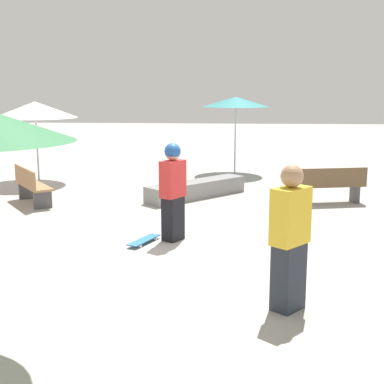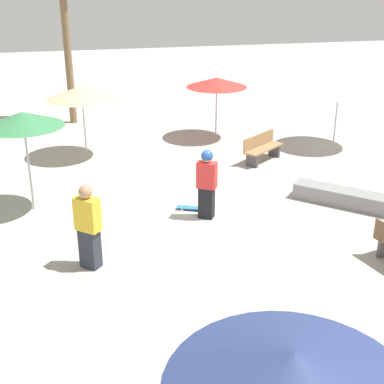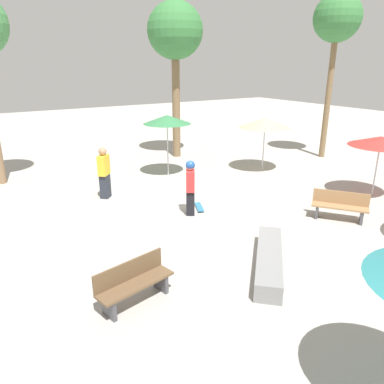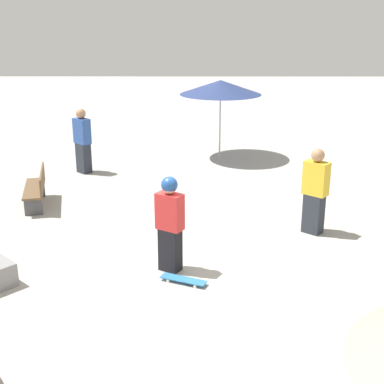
{
  "view_description": "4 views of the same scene",
  "coord_description": "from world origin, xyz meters",
  "px_view_note": "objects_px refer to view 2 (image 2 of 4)",
  "views": [
    {
      "loc": [
        -0.51,
        9.16,
        2.68
      ],
      "look_at": [
        0.14,
        0.19,
        0.89
      ],
      "focal_mm": 50.0,
      "sensor_mm": 36.0,
      "label": 1
    },
    {
      "loc": [
        -10.91,
        3.12,
        5.64
      ],
      "look_at": [
        0.25,
        0.5,
        0.8
      ],
      "focal_mm": 50.0,
      "sensor_mm": 36.0,
      "label": 2
    },
    {
      "loc": [
        -5.22,
        -9.13,
        4.5
      ],
      "look_at": [
        0.59,
        0.16,
        0.69
      ],
      "focal_mm": 35.0,
      "sensor_mm": 36.0,
      "label": 3
    },
    {
      "loc": [
        9.03,
        0.49,
        4.32
      ],
      "look_at": [
        0.33,
        0.47,
        1.4
      ],
      "focal_mm": 50.0,
      "sensor_mm": 36.0,
      "label": 4
    }
  ],
  "objects_px": {
    "concrete_ledge": "(349,198)",
    "shade_umbrella_green": "(23,119)",
    "bystander_watching": "(88,227)",
    "skateboard": "(192,208)",
    "bench_far": "(262,148)",
    "shade_umbrella_red": "(217,82)",
    "skater_main": "(207,182)",
    "shade_umbrella_white": "(339,86)",
    "shade_umbrella_tan": "(82,92)",
    "shade_umbrella_navy": "(294,372)"
  },
  "relations": [
    {
      "from": "shade_umbrella_tan",
      "to": "concrete_ledge",
      "type": "bearing_deg",
      "value": -131.09
    },
    {
      "from": "shade_umbrella_red",
      "to": "shade_umbrella_white",
      "type": "relative_size",
      "value": 0.92
    },
    {
      "from": "bystander_watching",
      "to": "skater_main",
      "type": "bearing_deg",
      "value": -108.0
    },
    {
      "from": "skateboard",
      "to": "shade_umbrella_tan",
      "type": "height_order",
      "value": "shade_umbrella_tan"
    },
    {
      "from": "skater_main",
      "to": "shade_umbrella_white",
      "type": "bearing_deg",
      "value": -109.9
    },
    {
      "from": "shade_umbrella_white",
      "to": "skateboard",
      "type": "bearing_deg",
      "value": 124.15
    },
    {
      "from": "concrete_ledge",
      "to": "shade_umbrella_white",
      "type": "height_order",
      "value": "shade_umbrella_white"
    },
    {
      "from": "shade_umbrella_navy",
      "to": "shade_umbrella_tan",
      "type": "height_order",
      "value": "shade_umbrella_navy"
    },
    {
      "from": "bystander_watching",
      "to": "skateboard",
      "type": "bearing_deg",
      "value": -98.97
    },
    {
      "from": "concrete_ledge",
      "to": "bench_far",
      "type": "xyz_separation_m",
      "value": [
        3.75,
        0.99,
        0.22
      ]
    },
    {
      "from": "skateboard",
      "to": "shade_umbrella_red",
      "type": "bearing_deg",
      "value": -87.82
    },
    {
      "from": "skateboard",
      "to": "bystander_watching",
      "type": "distance_m",
      "value": 3.53
    },
    {
      "from": "shade_umbrella_white",
      "to": "bystander_watching",
      "type": "distance_m",
      "value": 10.58
    },
    {
      "from": "shade_umbrella_red",
      "to": "shade_umbrella_white",
      "type": "xyz_separation_m",
      "value": [
        -1.88,
        -3.63,
        0.06
      ]
    },
    {
      "from": "shade_umbrella_green",
      "to": "shade_umbrella_red",
      "type": "bearing_deg",
      "value": -51.36
    },
    {
      "from": "concrete_ledge",
      "to": "shade_umbrella_green",
      "type": "relative_size",
      "value": 0.98
    },
    {
      "from": "skater_main",
      "to": "skateboard",
      "type": "distance_m",
      "value": 1.03
    },
    {
      "from": "skater_main",
      "to": "concrete_ledge",
      "type": "relative_size",
      "value": 0.71
    },
    {
      "from": "skater_main",
      "to": "bystander_watching",
      "type": "relative_size",
      "value": 0.96
    },
    {
      "from": "shade_umbrella_red",
      "to": "bystander_watching",
      "type": "xyz_separation_m",
      "value": [
        -8.06,
        4.87,
        -1.08
      ]
    },
    {
      "from": "shade_umbrella_tan",
      "to": "shade_umbrella_green",
      "type": "bearing_deg",
      "value": 158.78
    },
    {
      "from": "skateboard",
      "to": "bystander_watching",
      "type": "bearing_deg",
      "value": 62.93
    },
    {
      "from": "concrete_ledge",
      "to": "shade_umbrella_navy",
      "type": "height_order",
      "value": "shade_umbrella_navy"
    },
    {
      "from": "bench_far",
      "to": "shade_umbrella_green",
      "type": "bearing_deg",
      "value": -19.2
    },
    {
      "from": "concrete_ledge",
      "to": "shade_umbrella_green",
      "type": "distance_m",
      "value": 8.28
    },
    {
      "from": "skater_main",
      "to": "shade_umbrella_navy",
      "type": "distance_m",
      "value": 8.0
    },
    {
      "from": "skater_main",
      "to": "shade_umbrella_tan",
      "type": "xyz_separation_m",
      "value": [
        5.34,
        2.61,
        1.13
      ]
    },
    {
      "from": "skateboard",
      "to": "bench_far",
      "type": "height_order",
      "value": "bench_far"
    },
    {
      "from": "shade_umbrella_green",
      "to": "shade_umbrella_white",
      "type": "height_order",
      "value": "shade_umbrella_green"
    },
    {
      "from": "concrete_ledge",
      "to": "shade_umbrella_navy",
      "type": "bearing_deg",
      "value": 147.06
    },
    {
      "from": "shade_umbrella_tan",
      "to": "skateboard",
      "type": "bearing_deg",
      "value": -153.96
    },
    {
      "from": "shade_umbrella_red",
      "to": "bystander_watching",
      "type": "height_order",
      "value": "shade_umbrella_red"
    },
    {
      "from": "bystander_watching",
      "to": "shade_umbrella_tan",
      "type": "bearing_deg",
      "value": -50.94
    },
    {
      "from": "concrete_ledge",
      "to": "bystander_watching",
      "type": "height_order",
      "value": "bystander_watching"
    },
    {
      "from": "shade_umbrella_white",
      "to": "skater_main",
      "type": "bearing_deg",
      "value": 128.42
    },
    {
      "from": "shade_umbrella_green",
      "to": "shade_umbrella_red",
      "type": "xyz_separation_m",
      "value": [
        4.89,
        -6.12,
        -0.35
      ]
    },
    {
      "from": "shade_umbrella_green",
      "to": "bystander_watching",
      "type": "height_order",
      "value": "shade_umbrella_green"
    },
    {
      "from": "shade_umbrella_green",
      "to": "bystander_watching",
      "type": "bearing_deg",
      "value": -158.52
    },
    {
      "from": "concrete_ledge",
      "to": "bystander_watching",
      "type": "xyz_separation_m",
      "value": [
        -1.53,
        6.59,
        0.69
      ]
    },
    {
      "from": "skater_main",
      "to": "shade_umbrella_white",
      "type": "relative_size",
      "value": 0.74
    },
    {
      "from": "bench_far",
      "to": "shade_umbrella_tan",
      "type": "xyz_separation_m",
      "value": [
        1.76,
        5.34,
        1.64
      ]
    },
    {
      "from": "skateboard",
      "to": "shade_umbrella_navy",
      "type": "distance_m",
      "value": 8.62
    },
    {
      "from": "shade_umbrella_navy",
      "to": "shade_umbrella_red",
      "type": "height_order",
      "value": "shade_umbrella_navy"
    },
    {
      "from": "shade_umbrella_navy",
      "to": "shade_umbrella_tan",
      "type": "relative_size",
      "value": 1.1
    },
    {
      "from": "skater_main",
      "to": "shade_umbrella_navy",
      "type": "height_order",
      "value": "shade_umbrella_navy"
    },
    {
      "from": "skateboard",
      "to": "concrete_ledge",
      "type": "bearing_deg",
      "value": -166.45
    },
    {
      "from": "skateboard",
      "to": "shade_umbrella_navy",
      "type": "bearing_deg",
      "value": 106.29
    },
    {
      "from": "skateboard",
      "to": "bench_far",
      "type": "xyz_separation_m",
      "value": [
        3.09,
        -2.97,
        0.37
      ]
    },
    {
      "from": "shade_umbrella_green",
      "to": "shade_umbrella_tan",
      "type": "xyz_separation_m",
      "value": [
        3.88,
        -1.51,
        -0.26
      ]
    },
    {
      "from": "skateboard",
      "to": "shade_umbrella_white",
      "type": "bearing_deg",
      "value": -122.77
    }
  ]
}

